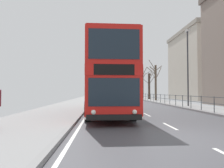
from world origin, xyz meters
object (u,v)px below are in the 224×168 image
(double_decker_bus_main, at_px, (107,79))
(bare_tree_far_02, at_px, (156,81))
(bare_tree_far_00, at_px, (149,86))
(bare_tree_far_01, at_px, (142,82))
(street_lamp_far_side, at_px, (188,61))
(background_building_01, at_px, (207,65))

(double_decker_bus_main, distance_m, bare_tree_far_02, 22.73)
(bare_tree_far_00, bearing_deg, bare_tree_far_02, -92.90)
(double_decker_bus_main, distance_m, bare_tree_far_01, 33.42)
(street_lamp_far_side, xyz_separation_m, background_building_01, (12.02, 20.61, 2.20))
(street_lamp_far_side, relative_size, bare_tree_far_01, 0.97)
(bare_tree_far_00, distance_m, bare_tree_far_02, 6.24)
(street_lamp_far_side, height_order, bare_tree_far_02, street_lamp_far_side)
(bare_tree_far_02, bearing_deg, bare_tree_far_01, 90.13)
(bare_tree_far_01, bearing_deg, bare_tree_far_02, -89.87)
(street_lamp_far_side, distance_m, background_building_01, 23.96)
(street_lamp_far_side, distance_m, bare_tree_far_02, 14.54)
(street_lamp_far_side, height_order, background_building_01, background_building_01)
(double_decker_bus_main, xyz_separation_m, background_building_01, (20.11, 27.18, 4.36))
(bare_tree_far_01, bearing_deg, double_decker_bus_main, -104.69)
(bare_tree_far_02, bearing_deg, double_decker_bus_main, -111.97)
(street_lamp_far_side, relative_size, bare_tree_far_02, 1.15)
(bare_tree_far_00, bearing_deg, bare_tree_far_01, 93.87)
(bare_tree_far_00, relative_size, bare_tree_far_01, 0.69)
(bare_tree_far_00, height_order, bare_tree_far_01, bare_tree_far_01)
(bare_tree_far_01, bearing_deg, bare_tree_far_00, -86.13)
(bare_tree_far_02, bearing_deg, background_building_01, 27.81)
(street_lamp_far_side, height_order, bare_tree_far_00, street_lamp_far_side)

